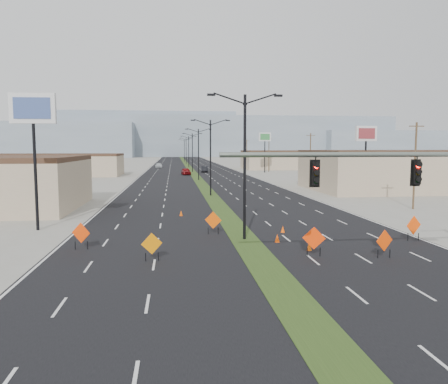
{
  "coord_description": "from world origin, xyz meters",
  "views": [
    {
      "loc": [
        -4.86,
        -17.67,
        6.44
      ],
      "look_at": [
        -1.24,
        13.67,
        3.2
      ],
      "focal_mm": 35.0,
      "sensor_mm": 36.0,
      "label": 1
    }
  ],
  "objects": [
    {
      "name": "cone_2",
      "position": [
        3.29,
        14.13,
        0.27
      ],
      "size": [
        0.38,
        0.38,
        0.54
      ],
      "primitive_type": "cone",
      "rotation": [
        0.0,
        0.0,
        -0.2
      ],
      "color": "#FD5005",
      "rests_on": "ground"
    },
    {
      "name": "construction_sign_3",
      "position": [
        3.3,
        6.8,
        1.06
      ],
      "size": [
        1.28,
        0.5,
        1.79
      ],
      "rotation": [
        0.0,
        0.0,
        -0.35
      ],
      "color": "#FF3705",
      "rests_on": "ground"
    },
    {
      "name": "streetlight_0",
      "position": [
        0.0,
        12.0,
        5.42
      ],
      "size": [
        5.15,
        0.24,
        10.02
      ],
      "color": "black",
      "rests_on": "ground"
    },
    {
      "name": "cone_1",
      "position": [
        3.5,
        8.3,
        0.28
      ],
      "size": [
        0.35,
        0.35,
        0.56
      ],
      "primitive_type": "cone",
      "rotation": [
        0.0,
        0.0,
        0.05
      ],
      "color": "#EE5505",
      "rests_on": "ground"
    },
    {
      "name": "streetlight_2",
      "position": [
        0.0,
        68.0,
        5.42
      ],
      "size": [
        5.15,
        0.24,
        10.02
      ],
      "color": "black",
      "rests_on": "ground"
    },
    {
      "name": "car_left",
      "position": [
        -2.0,
        84.85,
        0.81
      ],
      "size": [
        2.35,
        4.92,
        1.62
      ],
      "primitive_type": "imported",
      "rotation": [
        0.0,
        0.0,
        0.09
      ],
      "color": "maroon",
      "rests_on": "ground"
    },
    {
      "name": "building_sw_far",
      "position": [
        -32.0,
        85.0,
        2.25
      ],
      "size": [
        30.0,
        14.0,
        4.5
      ],
      "primitive_type": "cube",
      "color": "tan",
      "rests_on": "ground"
    },
    {
      "name": "utility_pole_2",
      "position": [
        20.0,
        95.0,
        4.67
      ],
      "size": [
        1.6,
        0.2,
        9.0
      ],
      "color": "#4C3823",
      "rests_on": "ground"
    },
    {
      "name": "streetlight_6",
      "position": [
        0.0,
        180.0,
        5.42
      ],
      "size": [
        5.15,
        0.24,
        10.02
      ],
      "color": "black",
      "rests_on": "ground"
    },
    {
      "name": "pole_sign_east_near",
      "position": [
        20.79,
        38.53,
        7.56
      ],
      "size": [
        3.05,
        0.7,
        9.28
      ],
      "rotation": [
        0.0,
        0.0,
        0.11
      ],
      "color": "black",
      "rests_on": "ground"
    },
    {
      "name": "streetlight_1",
      "position": [
        0.0,
        40.0,
        5.42
      ],
      "size": [
        5.15,
        0.24,
        10.02
      ],
      "color": "black",
      "rests_on": "ground"
    },
    {
      "name": "streetlight_5",
      "position": [
        0.0,
        152.0,
        5.42
      ],
      "size": [
        5.15,
        0.24,
        10.02
      ],
      "color": "black",
      "rests_on": "ground"
    },
    {
      "name": "utility_pole_0",
      "position": [
        20.0,
        25.0,
        4.67
      ],
      "size": [
        1.6,
        0.2,
        9.0
      ],
      "color": "#4C3823",
      "rests_on": "ground"
    },
    {
      "name": "mesa_east",
      "position": [
        180.0,
        290.0,
        9.0
      ],
      "size": [
        160.0,
        50.0,
        18.0
      ],
      "primitive_type": "cube",
      "color": "gray",
      "rests_on": "ground"
    },
    {
      "name": "mesa_center",
      "position": [
        40.0,
        300.0,
        14.0
      ],
      "size": [
        220.0,
        50.0,
        28.0
      ],
      "primitive_type": "cube",
      "color": "gray",
      "rests_on": "ground"
    },
    {
      "name": "pole_sign_east_far",
      "position": [
        18.26,
        91.95,
        8.35
      ],
      "size": [
        3.31,
        1.14,
        10.18
      ],
      "rotation": [
        0.0,
        0.0,
        0.24
      ],
      "color": "black",
      "rests_on": "ground"
    },
    {
      "name": "streetlight_4",
      "position": [
        0.0,
        124.0,
        5.42
      ],
      "size": [
        5.15,
        0.24,
        10.02
      ],
      "color": "black",
      "rests_on": "ground"
    },
    {
      "name": "mesa_backdrop",
      "position": [
        -30.0,
        320.0,
        16.0
      ],
      "size": [
        140.0,
        50.0,
        32.0
      ],
      "primitive_type": "cube",
      "color": "gray",
      "rests_on": "ground"
    },
    {
      "name": "construction_sign_0",
      "position": [
        -10.71,
        10.21,
        1.02
      ],
      "size": [
        1.21,
        0.56,
        1.73
      ],
      "rotation": [
        0.0,
        0.0,
        -0.41
      ],
      "color": "#E83704",
      "rests_on": "ground"
    },
    {
      "name": "construction_sign_5",
      "position": [
        11.5,
        10.22,
        1.04
      ],
      "size": [
        1.27,
        0.46,
        1.77
      ],
      "rotation": [
        0.0,
        0.0,
        0.33
      ],
      "color": "#FF4405",
      "rests_on": "ground"
    },
    {
      "name": "ground",
      "position": [
        0.0,
        0.0,
        0.0
      ],
      "size": [
        600.0,
        600.0,
        0.0
      ],
      "primitive_type": "plane",
      "color": "gray",
      "rests_on": "ground"
    },
    {
      "name": "cone_3",
      "position": [
        -4.22,
        23.1,
        0.27
      ],
      "size": [
        0.4,
        0.4,
        0.54
      ],
      "primitive_type": "cone",
      "rotation": [
        0.0,
        0.0,
        0.3
      ],
      "color": "#DF4B04",
      "rests_on": "ground"
    },
    {
      "name": "pole_sign_west",
      "position": [
        -15.48,
        17.4,
        8.67
      ],
      "size": [
        3.45,
        0.53,
        10.54
      ],
      "rotation": [
        0.0,
        0.0,
        -0.04
      ],
      "color": "black",
      "rests_on": "ground"
    },
    {
      "name": "building_se_near",
      "position": [
        34.0,
        45.0,
        2.75
      ],
      "size": [
        36.0,
        18.0,
        5.5
      ],
      "primitive_type": "cube",
      "color": "tan",
      "rests_on": "ground"
    },
    {
      "name": "car_mid",
      "position": [
        3.08,
        94.97,
        0.77
      ],
      "size": [
        1.96,
        4.79,
        1.54
      ],
      "primitive_type": "imported",
      "rotation": [
        0.0,
        0.0,
        -0.07
      ],
      "color": "black",
      "rests_on": "ground"
    },
    {
      "name": "streetlight_3",
      "position": [
        0.0,
        96.0,
        5.42
      ],
      "size": [
        5.15,
        0.24,
        10.02
      ],
      "color": "black",
      "rests_on": "ground"
    },
    {
      "name": "construction_sign_1",
      "position": [
        -6.14,
        6.86,
        0.96
      ],
      "size": [
        1.18,
        0.4,
        1.63
      ],
      "rotation": [
        0.0,
        0.0,
        0.3
      ],
      "color": "orange",
      "rests_on": "ground"
    },
    {
      "name": "road_surface",
      "position": [
        0.0,
        100.0,
        0.0
      ],
      "size": [
        25.0,
        400.0,
        0.02
      ],
      "primitive_type": "cube",
      "color": "black",
      "rests_on": "ground"
    },
    {
      "name": "construction_sign_4",
      "position": [
        7.25,
        5.98,
        0.99
      ],
      "size": [
        1.19,
        0.48,
        1.68
      ],
      "rotation": [
        0.0,
        0.0,
        0.36
      ],
      "color": "#F13F05",
      "rests_on": "ground"
    },
    {
      "name": "utility_pole_3",
      "position": [
        20.0,
        130.0,
        4.67
      ],
      "size": [
        1.6,
        0.2,
        9.0
      ],
      "color": "#4C3823",
      "rests_on": "ground"
    },
    {
      "name": "median_strip",
      "position": [
        0.0,
        100.0,
        0.0
      ],
      "size": [
        2.0,
        400.0,
        0.04
      ],
      "primitive_type": "cube",
      "color": "#284016",
      "rests_on": "ground"
    },
    {
      "name": "car_far",
      "position": [
        -9.52,
        119.89,
        0.73
      ],
      "size": [
        2.48,
        5.17,
        1.45
      ],
      "primitive_type": "imported",
      "rotation": [
        0.0,
        0.0,
        0.09
      ],
      "color": "#B3B9BD",
      "rests_on": "ground"
    },
    {
      "name": "cone_0",
      "position": [
        2.08,
        10.87,
        0.29
      ],
      "size": [
        0.43,
        0.43,
        0.57
      ],
      "primitive_type": "cone",
      "rotation": [
        0.0,
        0.0,
        -0.29
      ],
      "color": "#F24705",
      "rests_on": "ground"
    },
    {
      "name": "utility_pole_1",
      "position": [
        20.0,
        60.0,
        4.67
      ],
      "size": [
        1.6,
        0.2,
        9.0
      ],
      "color": "#4C3823",
      "rests_on": "ground"
    },
    {
      "name": "construction_sign_2",
      "position": [
        -2.0,
        14.12,
        1.01
      ],
      "size": [
        1.2,
        0.54,
        1.71
      ],
      "rotation": [
        0.0,
        0.0,
        -0.4
      ],
      "color": "#EC4F04",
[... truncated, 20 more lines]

